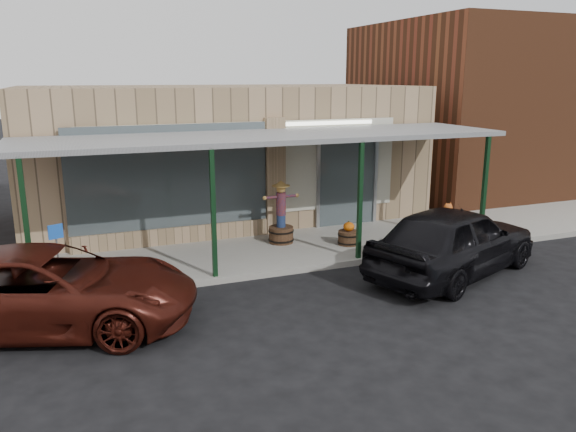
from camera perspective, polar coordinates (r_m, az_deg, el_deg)
name	(u,v)px	position (r m, az deg, el deg)	size (l,w,h in m)	color
ground	(330,306)	(11.43, 4.26, -9.13)	(120.00, 120.00, 0.00)	black
sidewalk	(270,252)	(14.53, -1.88, -3.68)	(40.00, 3.20, 0.15)	gray
storefront	(222,153)	(18.37, -6.74, 6.40)	(12.00, 6.25, 4.20)	#A08162
awning	(269,138)	(13.89, -1.93, 7.89)	(12.00, 3.00, 3.04)	slate
block_buildings_near	(269,98)	(19.81, -1.93, 11.89)	(61.00, 8.00, 8.00)	brown
barrel_scarecrow	(281,222)	(14.94, -0.71, -0.60)	(1.02, 0.67, 1.69)	#4E341F
barrel_pumpkin	(349,236)	(14.94, 6.17, -2.03)	(0.72, 0.72, 0.65)	#4E341F
handicap_sign	(57,249)	(12.34, -22.39, -3.11)	(0.28, 0.13, 1.44)	gray
parked_sedan	(454,240)	(13.43, 16.51, -2.37)	(5.26, 3.63, 1.66)	black
car_maroon	(48,289)	(11.13, -23.22, -6.82)	(2.46, 5.33, 1.48)	#41130D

